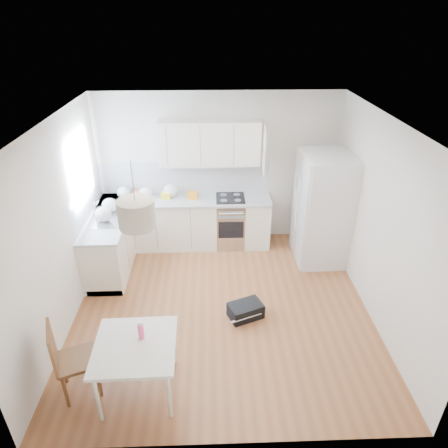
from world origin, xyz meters
name	(u,v)px	position (x,y,z in m)	size (l,w,h in m)	color
floor	(222,307)	(0.00, 0.00, 0.00)	(4.20, 4.20, 0.00)	brown
ceiling	(222,123)	(0.00, 0.00, 2.70)	(4.20, 4.20, 0.00)	white
wall_back	(218,169)	(0.00, 2.10, 1.35)	(4.20, 4.20, 0.00)	beige
wall_left	(60,229)	(-2.10, 0.00, 1.35)	(4.20, 4.20, 0.00)	beige
wall_right	(380,224)	(2.10, 0.00, 1.35)	(4.20, 4.20, 0.00)	beige
window_glassblock	(81,168)	(-2.09, 1.15, 1.75)	(0.02, 1.00, 1.00)	#BFE0F9
cabinets_back	(186,223)	(-0.60, 1.80, 0.44)	(3.00, 0.60, 0.88)	white
cabinets_left	(112,241)	(-1.80, 1.20, 0.44)	(0.60, 1.80, 0.88)	white
counter_back	(185,200)	(-0.60, 1.80, 0.90)	(3.02, 0.64, 0.04)	silver
counter_left	(109,217)	(-1.80, 1.20, 0.90)	(0.64, 1.82, 0.04)	silver
backsplash_back	(185,177)	(-0.60, 2.09, 1.21)	(3.00, 0.01, 0.58)	white
backsplash_left	(87,200)	(-2.09, 1.20, 1.21)	(0.01, 1.80, 0.58)	white
upper_cabinets	(210,143)	(-0.15, 1.94, 1.88)	(1.70, 0.32, 0.75)	white
range_oven	(230,222)	(0.20, 1.80, 0.44)	(0.50, 0.61, 0.88)	#B0B2B5
sink	(108,217)	(-1.80, 1.15, 0.92)	(0.50, 0.80, 0.16)	#B0B2B5
refrigerator	(323,209)	(1.72, 1.29, 0.93)	(0.89, 0.93, 1.87)	white
dining_table	(135,350)	(-0.98, -1.41, 0.62)	(0.89, 0.89, 0.69)	beige
dining_chair	(77,358)	(-1.64, -1.38, 0.49)	(0.41, 0.41, 0.98)	#4B2D16
drink_bottle	(141,330)	(-0.92, -1.30, 0.80)	(0.06, 0.06, 0.22)	#F04278
gym_bag	(246,310)	(0.32, -0.22, 0.11)	(0.46, 0.30, 0.21)	black
pendant_lamp	(136,214)	(-0.84, -1.24, 2.18)	(0.35, 0.35, 0.27)	#C0B594
grocery_bag_a	(123,192)	(-1.67, 1.89, 1.02)	(0.23, 0.19, 0.20)	white
grocery_bag_b	(146,193)	(-1.28, 1.85, 1.02)	(0.23, 0.19, 0.20)	white
grocery_bag_c	(171,191)	(-0.85, 1.91, 1.03)	(0.25, 0.21, 0.23)	white
grocery_bag_d	(110,205)	(-1.80, 1.36, 1.03)	(0.25, 0.21, 0.23)	white
grocery_bag_e	(103,214)	(-1.83, 1.02, 1.04)	(0.26, 0.22, 0.23)	white
snack_orange	(193,195)	(-0.46, 1.82, 0.98)	(0.18, 0.11, 0.12)	orange
snack_yellow	(166,196)	(-0.93, 1.82, 0.98)	(0.16, 0.10, 0.11)	yellow
snack_red	(140,195)	(-1.38, 1.87, 0.98)	(0.17, 0.11, 0.12)	#E1471C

